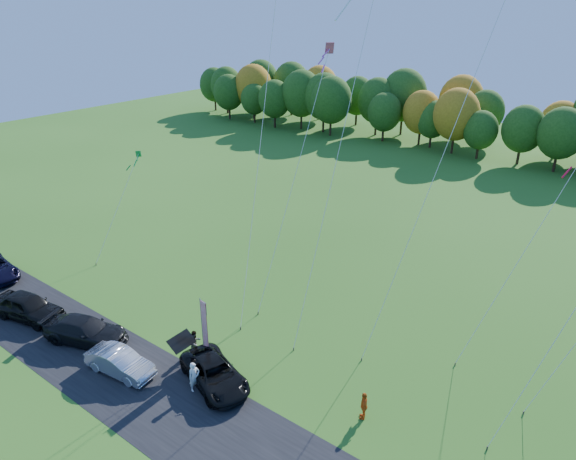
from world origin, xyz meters
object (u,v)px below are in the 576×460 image
Objects in this scene: black_suv at (215,373)px; feather_flag at (204,324)px; silver_sedan at (120,362)px; person_east at (364,405)px.

black_suv is 1.21× the size of feather_flag.
person_east reaches higher than silver_sedan.
feather_flag is (-10.00, -1.57, 1.82)m from person_east.
person_east is 0.38× the size of feather_flag.
person_east reaches higher than black_suv.
black_suv is 5.78m from silver_sedan.
person_east is at bearing -75.76° from silver_sedan.
feather_flag is (-1.92, 1.22, 1.91)m from black_suv.
silver_sedan is 5.38m from feather_flag.
feather_flag is at bearing 76.99° from black_suv.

